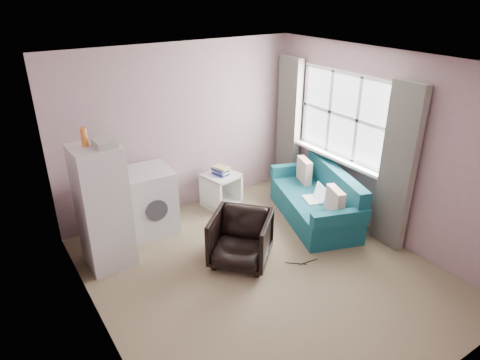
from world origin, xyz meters
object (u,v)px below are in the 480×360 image
object	(u,v)px
armchair	(241,237)
fridge	(103,207)
washing_machine	(149,200)
sofa	(317,201)
side_table	(221,187)

from	to	relation	value
armchair	fridge	world-z (taller)	fridge
washing_machine	sofa	size ratio (longest dim) A/B	0.48
sofa	washing_machine	bearing A→B (deg)	173.05
fridge	side_table	world-z (taller)	fridge
washing_machine	side_table	world-z (taller)	washing_machine
washing_machine	side_table	bearing A→B (deg)	7.88
armchair	washing_machine	xyz separation A→B (m)	(-0.64, 1.34, 0.12)
fridge	side_table	size ratio (longest dim) A/B	2.67
fridge	sofa	bearing A→B (deg)	-13.34
washing_machine	side_table	size ratio (longest dim) A/B	1.39
fridge	side_table	distance (m)	2.08
fridge	washing_machine	bearing A→B (deg)	29.92
fridge	sofa	distance (m)	3.03
armchair	fridge	xyz separation A→B (m)	(-1.38, 0.89, 0.43)
fridge	side_table	bearing A→B (deg)	13.68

